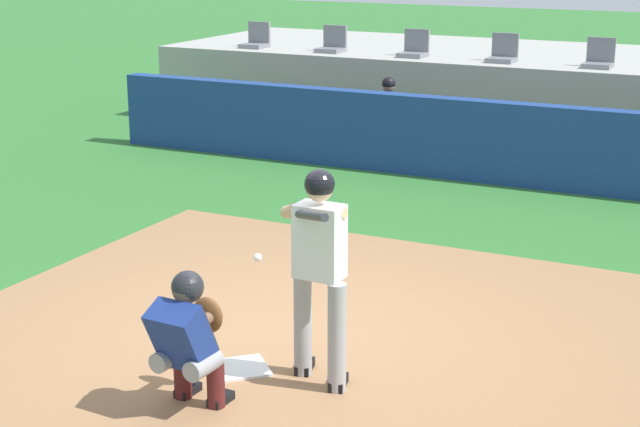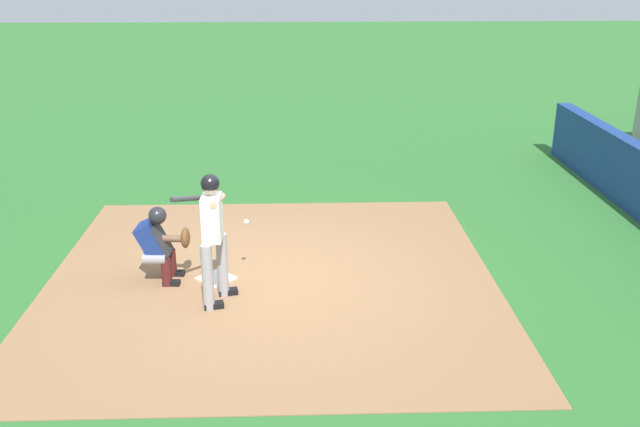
# 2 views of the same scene
# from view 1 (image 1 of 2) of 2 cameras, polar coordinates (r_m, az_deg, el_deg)

# --- Properties ---
(ground_plane) EXTENTS (80.00, 80.00, 0.00)m
(ground_plane) POSITION_cam_1_polar(r_m,az_deg,el_deg) (9.21, -1.96, -7.07)
(ground_plane) COLOR #2D6B2D
(dirt_infield) EXTENTS (6.40, 6.40, 0.01)m
(dirt_infield) POSITION_cam_1_polar(r_m,az_deg,el_deg) (9.21, -1.96, -7.03)
(dirt_infield) COLOR #936B47
(dirt_infield) RESTS_ON ground
(home_plate) EXTENTS (0.62, 0.62, 0.02)m
(home_plate) POSITION_cam_1_polar(r_m,az_deg,el_deg) (8.56, -4.53, -8.77)
(home_plate) COLOR white
(home_plate) RESTS_ON dirt_infield
(batter_at_plate) EXTENTS (0.70, 0.76, 1.80)m
(batter_at_plate) POSITION_cam_1_polar(r_m,az_deg,el_deg) (7.95, -0.09, -2.85)
(batter_at_plate) COLOR #99999E
(batter_at_plate) RESTS_ON ground
(catcher_crouched) EXTENTS (0.50, 1.58, 1.13)m
(catcher_crouched) POSITION_cam_1_polar(r_m,az_deg,el_deg) (7.75, -7.45, -6.87)
(catcher_crouched) COLOR gray
(catcher_crouched) RESTS_ON ground
(dugout_wall) EXTENTS (13.00, 0.30, 1.20)m
(dugout_wall) POSITION_cam_1_polar(r_m,az_deg,el_deg) (14.83, 10.06, 4.00)
(dugout_wall) COLOR navy
(dugout_wall) RESTS_ON ground
(dugout_bench) EXTENTS (11.80, 0.44, 0.45)m
(dugout_bench) POSITION_cam_1_polar(r_m,az_deg,el_deg) (15.85, 11.03, 3.33)
(dugout_bench) COLOR olive
(dugout_bench) RESTS_ON ground
(dugout_player_0) EXTENTS (0.49, 0.70, 1.30)m
(dugout_player_0) POSITION_cam_1_polar(r_m,az_deg,el_deg) (16.30, 3.73, 5.54)
(dugout_player_0) COLOR #939399
(dugout_player_0) RESTS_ON ground
(stands_platform) EXTENTS (15.00, 4.40, 1.40)m
(stands_platform) POSITION_cam_1_polar(r_m,az_deg,el_deg) (19.01, 13.92, 6.67)
(stands_platform) COLOR #9E9E99
(stands_platform) RESTS_ON ground
(stadium_seat_0) EXTENTS (0.46, 0.46, 0.48)m
(stadium_seat_0) POSITION_cam_1_polar(r_m,az_deg,el_deg) (19.55, -3.65, 9.81)
(stadium_seat_0) COLOR slate
(stadium_seat_0) RESTS_ON stands_platform
(stadium_seat_1) EXTENTS (0.46, 0.46, 0.48)m
(stadium_seat_1) POSITION_cam_1_polar(r_m,az_deg,el_deg) (18.80, 0.71, 9.60)
(stadium_seat_1) COLOR slate
(stadium_seat_1) RESTS_ON stands_platform
(stadium_seat_2) EXTENTS (0.46, 0.46, 0.48)m
(stadium_seat_2) POSITION_cam_1_polar(r_m,az_deg,el_deg) (18.15, 5.39, 9.31)
(stadium_seat_2) COLOR slate
(stadium_seat_2) RESTS_ON stands_platform
(stadium_seat_3) EXTENTS (0.46, 0.46, 0.48)m
(stadium_seat_3) POSITION_cam_1_polar(r_m,az_deg,el_deg) (17.64, 10.38, 8.93)
(stadium_seat_3) COLOR slate
(stadium_seat_3) RESTS_ON stands_platform
(stadium_seat_4) EXTENTS (0.46, 0.46, 0.48)m
(stadium_seat_4) POSITION_cam_1_polar(r_m,az_deg,el_deg) (17.26, 15.61, 8.46)
(stadium_seat_4) COLOR slate
(stadium_seat_4) RESTS_ON stands_platform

